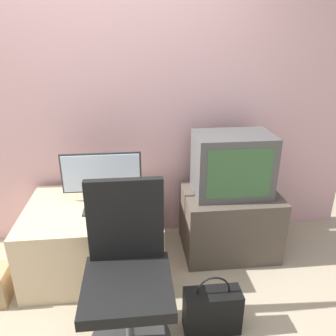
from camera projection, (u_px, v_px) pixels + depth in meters
The scene contains 9 objects.
wall_back at pixel (106, 96), 2.70m from camera, with size 4.40×0.05×2.60m.
desk at pixel (96, 236), 2.62m from camera, with size 1.03×0.83×0.55m.
side_stand at pixel (229, 221), 2.83m from camera, with size 0.78×0.58×0.55m.
main_monitor at pixel (102, 177), 2.55m from camera, with size 0.62×0.22×0.39m.
keyboard at pixel (106, 211), 2.44m from camera, with size 0.35×0.12×0.01m.
mouse at pixel (138, 208), 2.47m from camera, with size 0.06×0.04×0.03m.
crt_tv at pixel (232, 164), 2.63m from camera, with size 0.61×0.40×0.51m.
office_chair at pixel (128, 277), 1.92m from camera, with size 0.51×0.51×1.01m.
handbag at pixel (212, 310), 2.07m from camera, with size 0.36×0.15×0.42m.
Camera 1 is at (0.22, -1.44, 1.77)m, focal length 35.00 mm.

